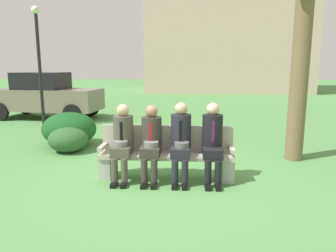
% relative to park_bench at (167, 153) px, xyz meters
% --- Properties ---
extents(ground_plane, '(80.00, 80.00, 0.00)m').
position_rel_park_bench_xyz_m(ground_plane, '(-0.03, -0.13, -0.43)').
color(ground_plane, '#528D49').
extents(park_bench, '(2.27, 0.44, 0.90)m').
position_rel_park_bench_xyz_m(park_bench, '(0.00, 0.00, 0.00)').
color(park_bench, '#B7AD9E').
rests_on(park_bench, ground).
extents(seated_man_leftmost, '(0.34, 0.72, 1.29)m').
position_rel_park_bench_xyz_m(seated_man_leftmost, '(-0.74, -0.14, 0.28)').
color(seated_man_leftmost, '#4C473D').
rests_on(seated_man_leftmost, ground).
extents(seated_man_centerleft, '(0.34, 0.72, 1.27)m').
position_rel_park_bench_xyz_m(seated_man_centerleft, '(-0.25, -0.14, 0.28)').
color(seated_man_centerleft, '#38332D').
rests_on(seated_man_centerleft, ground).
extents(seated_man_centerright, '(0.34, 0.72, 1.32)m').
position_rel_park_bench_xyz_m(seated_man_centerright, '(0.25, -0.13, 0.30)').
color(seated_man_centerright, '#23232D').
rests_on(seated_man_centerright, ground).
extents(seated_man_rightmost, '(0.34, 0.72, 1.32)m').
position_rel_park_bench_xyz_m(seated_man_rightmost, '(0.77, -0.13, 0.30)').
color(seated_man_rightmost, black).
rests_on(seated_man_rightmost, ground).
extents(palm_tree_tall, '(1.55, 1.62, 4.60)m').
position_rel_park_bench_xyz_m(palm_tree_tall, '(2.57, 1.30, 2.72)').
color(palm_tree_tall, brown).
rests_on(palm_tree_tall, ground).
extents(shrub_near_bench, '(0.89, 0.82, 0.56)m').
position_rel_park_bench_xyz_m(shrub_near_bench, '(-2.34, 1.53, -0.16)').
color(shrub_near_bench, '#2E5B2C').
rests_on(shrub_near_bench, ground).
extents(shrub_mid_lawn, '(1.30, 1.19, 0.81)m').
position_rel_park_bench_xyz_m(shrub_mid_lawn, '(-2.53, 2.10, -0.03)').
color(shrub_mid_lawn, '#19521F').
rests_on(shrub_mid_lawn, ground).
extents(parked_car_near, '(4.03, 2.01, 1.68)m').
position_rel_park_bench_xyz_m(parked_car_near, '(-4.92, 6.03, 0.40)').
color(parked_car_near, slate).
rests_on(parked_car_near, ground).
extents(street_lamp, '(0.24, 0.24, 3.66)m').
position_rel_park_bench_xyz_m(street_lamp, '(-4.20, 4.26, 1.80)').
color(street_lamp, black).
rests_on(street_lamp, ground).
extents(building_backdrop, '(12.14, 7.09, 11.52)m').
position_rel_park_bench_xyz_m(building_backdrop, '(2.96, 19.82, 5.35)').
color(building_backdrop, '#CAAC9D').
rests_on(building_backdrop, ground).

